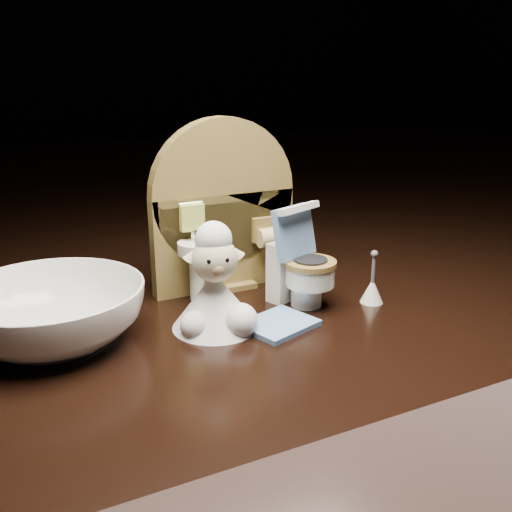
{
  "coord_description": "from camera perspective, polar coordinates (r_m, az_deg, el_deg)",
  "views": [
    {
      "loc": [
        -0.19,
        -0.38,
        0.19
      ],
      "look_at": [
        0.0,
        0.01,
        0.05
      ],
      "focal_mm": 40.0,
      "sensor_mm": 36.0,
      "label": 1
    }
  ],
  "objects": [
    {
      "name": "ceramic_bowl",
      "position": [
        0.43,
        -19.76,
        -5.47
      ],
      "size": [
        0.17,
        0.17,
        0.04
      ],
      "primitive_type": "imported",
      "rotation": [
        0.0,
        0.0,
        0.33
      ],
      "color": "white",
      "rests_on": "ground"
    },
    {
      "name": "backdrop_panel",
      "position": [
        0.5,
        -3.34,
        4.01
      ],
      "size": [
        0.13,
        0.05,
        0.15
      ],
      "color": "brown",
      "rests_on": "ground"
    },
    {
      "name": "bath_mat",
      "position": [
        0.44,
        2.28,
        -6.82
      ],
      "size": [
        0.06,
        0.06,
        0.0
      ],
      "primitive_type": "cube",
      "rotation": [
        0.0,
        0.0,
        0.31
      ],
      "color": "#628CC2",
      "rests_on": "ground"
    },
    {
      "name": "toy_toilet",
      "position": [
        0.47,
        4.38,
        -1.2
      ],
      "size": [
        0.05,
        0.06,
        0.08
      ],
      "rotation": [
        0.0,
        0.0,
        0.37
      ],
      "color": "white",
      "rests_on": "ground"
    },
    {
      "name": "toilet_brush",
      "position": [
        0.49,
        11.54,
        -3.24
      ],
      "size": [
        0.02,
        0.02,
        0.05
      ],
      "color": "white",
      "rests_on": "ground"
    },
    {
      "name": "plush_lamb",
      "position": [
        0.43,
        -4.05,
        -3.58
      ],
      "size": [
        0.07,
        0.07,
        0.09
      ],
      "rotation": [
        0.0,
        0.0,
        -0.21
      ],
      "color": "white",
      "rests_on": "ground"
    }
  ]
}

